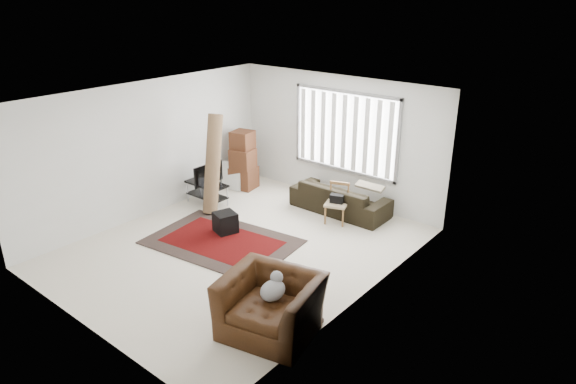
# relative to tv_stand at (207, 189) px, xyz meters

# --- Properties ---
(room) EXTENTS (6.00, 6.02, 2.71)m
(room) POSITION_rel_tv_stand_xyz_m (1.98, -0.48, 1.42)
(room) COLOR beige
(room) RESTS_ON ground
(persian_rug) EXTENTS (2.82, 2.06, 0.02)m
(persian_rug) POSITION_rel_tv_stand_xyz_m (1.54, -1.06, -0.33)
(persian_rug) COLOR black
(persian_rug) RESTS_ON ground
(tv_stand) EXTENTS (0.95, 0.43, 0.48)m
(tv_stand) POSITION_rel_tv_stand_xyz_m (0.00, 0.00, 0.00)
(tv_stand) COLOR black
(tv_stand) RESTS_ON ground
(tv) EXTENTS (0.10, 0.77, 0.44)m
(tv) POSITION_rel_tv_stand_xyz_m (0.00, 0.00, 0.35)
(tv) COLOR black
(tv) RESTS_ON tv_stand
(subwoofer) EXTENTS (0.48, 0.48, 0.38)m
(subwoofer) POSITION_rel_tv_stand_xyz_m (1.31, -0.73, -0.13)
(subwoofer) COLOR black
(subwoofer) RESTS_ON persian_rug
(moving_boxes) EXTENTS (0.63, 0.59, 1.34)m
(moving_boxes) POSITION_rel_tv_stand_xyz_m (-0.06, 1.19, 0.28)
(moving_boxes) COLOR #57301B
(moving_boxes) RESTS_ON ground
(white_flatpack) EXTENTS (0.52, 0.22, 0.64)m
(white_flatpack) POSITION_rel_tv_stand_xyz_m (-0.20, 0.95, -0.02)
(white_flatpack) COLOR silver
(white_flatpack) RESTS_ON ground
(rolled_rug) EXTENTS (0.50, 0.78, 2.03)m
(rolled_rug) POSITION_rel_tv_stand_xyz_m (0.37, -0.12, 0.67)
(rolled_rug) COLOR brown
(rolled_rug) RESTS_ON ground
(sofa) EXTENTS (2.06, 0.90, 0.79)m
(sofa) POSITION_rel_tv_stand_xyz_m (2.43, 1.46, 0.05)
(sofa) COLOR black
(sofa) RESTS_ON ground
(side_chair) EXTENTS (0.54, 0.54, 0.78)m
(side_chair) POSITION_rel_tv_stand_xyz_m (2.65, 1.01, 0.09)
(side_chair) COLOR #9D8867
(side_chair) RESTS_ON ground
(armchair) EXTENTS (1.47, 1.34, 0.93)m
(armchair) POSITION_rel_tv_stand_xyz_m (3.95, -2.44, 0.12)
(armchair) COLOR #391D0B
(armchair) RESTS_ON ground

